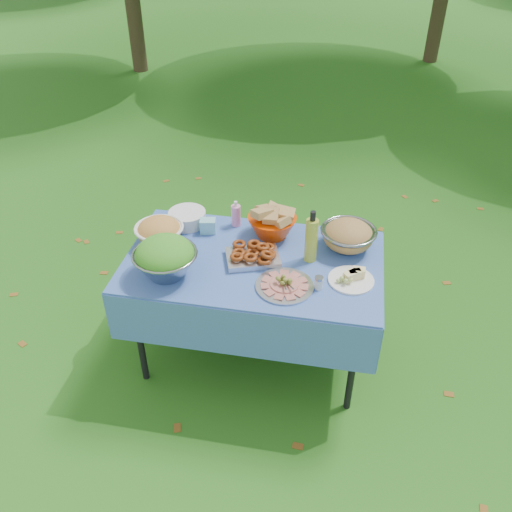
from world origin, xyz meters
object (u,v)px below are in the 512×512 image
Objects in this scene: plate_stack at (187,218)px; charcuterie_platter at (285,282)px; picnic_table at (253,310)px; pasta_bowl_steel at (348,235)px; salad_bowl at (165,257)px; bread_bowl at (272,221)px; oil_bottle at (311,236)px.

plate_stack is 0.74× the size of charcuterie_platter.
pasta_bowl_steel reaches higher than picnic_table.
salad_bowl is 0.70m from bread_bowl.
charcuterie_platter is (0.21, -0.21, 0.42)m from picnic_table.
picnic_table is at bearing 135.62° from charcuterie_platter.
bread_bowl is 0.46m from pasta_bowl_steel.
plate_stack is 0.73× the size of oil_bottle.
charcuterie_platter is (0.65, 0.01, -0.08)m from salad_bowl.
salad_bowl is 1.09× the size of pasta_bowl_steel.
pasta_bowl_steel is (0.96, 0.44, -0.03)m from salad_bowl.
picnic_table is at bearing -103.32° from bread_bowl.
pasta_bowl_steel is (0.46, -0.05, -0.01)m from bread_bowl.
bread_bowl is 0.94× the size of charcuterie_platter.
salad_bowl is 1.11× the size of charcuterie_platter.
oil_bottle reaches higher than charcuterie_platter.
salad_bowl reaches higher than bread_bowl.
bread_bowl is 0.92× the size of oil_bottle.
charcuterie_platter is (0.69, -0.51, -0.01)m from plate_stack.
pasta_bowl_steel is 0.53m from charcuterie_platter.
salad_bowl is 0.53m from plate_stack.
salad_bowl is 0.66m from charcuterie_platter.
salad_bowl reaches higher than picnic_table.
salad_bowl is 1.18× the size of bread_bowl.
pasta_bowl_steel is (1.00, -0.08, 0.04)m from plate_stack.
charcuterie_platter is at bearing -125.86° from pasta_bowl_steel.
plate_stack is 0.54m from bread_bowl.
bread_bowl is 0.92× the size of pasta_bowl_steel.
charcuterie_platter is at bearing -73.07° from bread_bowl.
picnic_table is 0.71m from plate_stack.
oil_bottle is (-0.20, -0.16, 0.07)m from pasta_bowl_steel.
plate_stack is at bearing 163.27° from oil_bottle.
picnic_table is at bearing -32.54° from plate_stack.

